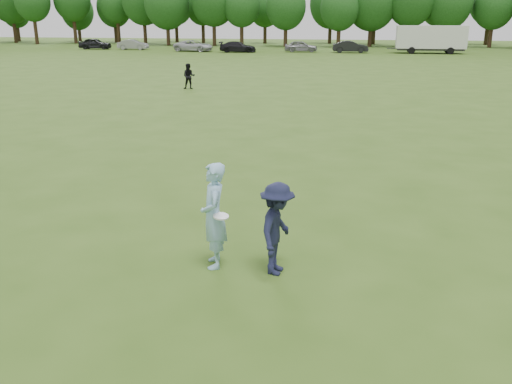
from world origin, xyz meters
TOP-DOWN VIEW (x-y plane):
  - ground at (0.00, 0.00)m, footprint 200.00×200.00m
  - thrower at (-0.42, -0.26)m, footprint 0.63×0.79m
  - defender at (0.70, -0.34)m, footprint 0.73×1.11m
  - player_far_a at (-8.35, 23.32)m, footprint 0.83×0.70m
  - car_a at (-33.63, 61.41)m, footprint 4.46×2.24m
  - car_b at (-28.12, 61.25)m, footprint 4.06×1.62m
  - car_c at (-19.11, 59.23)m, footprint 5.20×2.89m
  - car_d at (-13.23, 58.52)m, footprint 4.63×2.20m
  - car_e at (-5.64, 60.49)m, footprint 4.24×2.08m
  - car_f at (0.44, 60.20)m, footprint 4.39×1.79m
  - disc_in_play at (-0.25, -0.44)m, footprint 0.31×0.32m
  - cargo_trailer at (9.80, 60.73)m, footprint 9.00×2.75m
  - treeline at (2.81, 76.90)m, footprint 130.35×18.39m

SIDE VIEW (x-z plane):
  - ground at x=0.00m, z-range 0.00..0.00m
  - car_d at x=-13.23m, z-range 0.00..1.30m
  - car_b at x=-28.12m, z-range 0.00..1.31m
  - car_c at x=-19.11m, z-range 0.00..1.37m
  - car_e at x=-5.64m, z-range 0.00..1.39m
  - car_f at x=0.44m, z-range 0.00..1.42m
  - car_a at x=-33.63m, z-range 0.00..1.46m
  - player_far_a at x=-8.35m, z-range 0.00..1.52m
  - defender at x=0.70m, z-range 0.00..1.62m
  - thrower at x=-0.42m, z-range 0.00..1.88m
  - disc_in_play at x=-0.25m, z-range 0.97..1.04m
  - cargo_trailer at x=9.80m, z-range 0.18..3.38m
  - treeline at x=2.81m, z-range 0.39..12.13m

